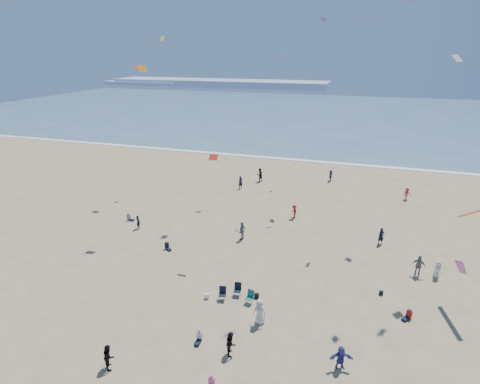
% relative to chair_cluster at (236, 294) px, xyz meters
% --- Properties ---
extents(ground, '(220.00, 220.00, 0.00)m').
position_rel_chair_cluster_xyz_m(ground, '(-2.22, -6.40, -0.50)').
color(ground, tan).
rests_on(ground, ground).
extents(ocean, '(220.00, 100.00, 0.06)m').
position_rel_chair_cluster_xyz_m(ocean, '(-2.22, 88.60, -0.47)').
color(ocean, '#476B84').
rests_on(ocean, ground).
extents(surf_line, '(220.00, 1.20, 0.08)m').
position_rel_chair_cluster_xyz_m(surf_line, '(-2.22, 38.60, -0.46)').
color(surf_line, white).
rests_on(surf_line, ground).
extents(headland_far, '(110.00, 20.00, 3.20)m').
position_rel_chair_cluster_xyz_m(headland_far, '(-62.22, 163.60, 1.10)').
color(headland_far, '#7A8EA8').
rests_on(headland_far, ground).
extents(headland_near, '(40.00, 14.00, 2.00)m').
position_rel_chair_cluster_xyz_m(headland_near, '(-102.22, 158.60, 0.50)').
color(headland_near, '#7A8EA8').
rests_on(headland_near, ground).
extents(standing_flyers, '(33.14, 38.84, 1.92)m').
position_rel_chair_cluster_xyz_m(standing_flyers, '(1.83, 10.28, 0.32)').
color(standing_flyers, silver).
rests_on(standing_flyers, ground).
extents(seated_group, '(28.13, 18.04, 0.84)m').
position_rel_chair_cluster_xyz_m(seated_group, '(-2.35, 0.85, -0.08)').
color(seated_group, silver).
rests_on(seated_group, ground).
extents(chair_cluster, '(2.71, 1.49, 1.00)m').
position_rel_chair_cluster_xyz_m(chair_cluster, '(0.00, 0.00, 0.00)').
color(chair_cluster, black).
rests_on(chair_cluster, ground).
extents(white_tote, '(0.35, 0.20, 0.40)m').
position_rel_chair_cluster_xyz_m(white_tote, '(-2.11, -0.51, -0.30)').
color(white_tote, white).
rests_on(white_tote, ground).
extents(black_backpack, '(0.30, 0.22, 0.38)m').
position_rel_chair_cluster_xyz_m(black_backpack, '(1.38, 0.63, -0.31)').
color(black_backpack, black).
rests_on(black_backpack, ground).
extents(navy_bag, '(0.28, 0.18, 0.34)m').
position_rel_chair_cluster_xyz_m(navy_bag, '(10.21, 3.80, -0.33)').
color(navy_bag, black).
rests_on(navy_bag, ground).
extents(kites_aloft, '(34.38, 45.58, 28.19)m').
position_rel_chair_cluster_xyz_m(kites_aloft, '(7.14, 6.17, 14.21)').
color(kites_aloft, pink).
rests_on(kites_aloft, ground).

